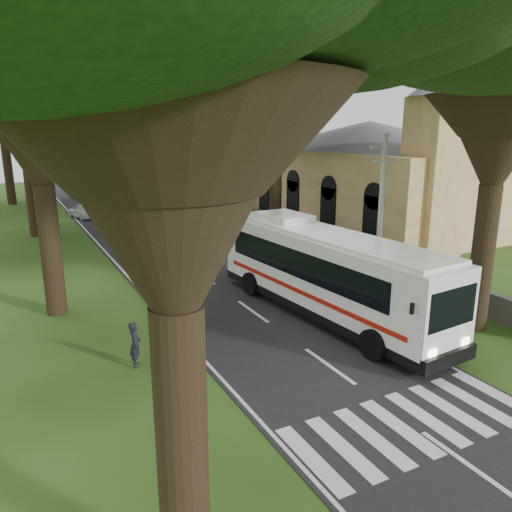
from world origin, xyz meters
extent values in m
plane|color=#274714|center=(0.00, 0.00, 0.00)|extent=(140.00, 140.00, 0.00)
cube|color=black|center=(0.00, 25.00, 0.01)|extent=(8.00, 120.00, 0.04)
cube|color=silver|center=(0.00, -2.00, 0.00)|extent=(8.00, 3.00, 0.01)
cube|color=#383533|center=(9.00, 24.00, 0.60)|extent=(0.35, 50.00, 1.20)
cube|color=tan|center=(18.00, 22.00, 3.20)|extent=(12.00, 22.00, 6.40)
pyramid|color=#595960|center=(18.00, 22.00, 8.60)|extent=(14.00, 24.00, 2.20)
cube|color=tan|center=(15.00, 12.00, 5.00)|extent=(3.00, 3.00, 10.00)
cone|color=#595960|center=(15.00, 12.00, 10.80)|extent=(4.00, 4.00, 1.60)
cylinder|color=gray|center=(5.50, 6.00, 4.00)|extent=(0.24, 0.24, 8.00)
cube|color=gray|center=(5.50, 6.00, 7.40)|extent=(1.60, 0.10, 0.10)
cube|color=gray|center=(5.50, 6.00, 6.80)|extent=(1.20, 0.10, 0.10)
cylinder|color=gray|center=(5.50, 26.00, 4.00)|extent=(0.24, 0.24, 8.00)
cube|color=gray|center=(5.50, 26.00, 7.40)|extent=(1.60, 0.10, 0.10)
cube|color=gray|center=(5.50, 26.00, 6.80)|extent=(1.20, 0.10, 0.10)
cylinder|color=gray|center=(5.50, 46.00, 4.00)|extent=(0.24, 0.24, 8.00)
cube|color=gray|center=(5.50, 46.00, 7.40)|extent=(1.60, 0.10, 0.10)
cube|color=gray|center=(5.50, 46.00, 6.80)|extent=(1.20, 0.10, 0.10)
cylinder|color=black|center=(-7.50, -4.00, 2.81)|extent=(0.90, 0.90, 5.62)
cone|color=black|center=(-7.50, -4.00, 7.52)|extent=(3.20, 3.20, 3.80)
cylinder|color=black|center=(-8.00, 12.00, 2.93)|extent=(0.90, 0.90, 5.87)
cone|color=black|center=(-8.00, 12.00, 7.77)|extent=(3.20, 3.20, 3.80)
ellipsoid|color=black|center=(-8.00, 12.00, 12.04)|extent=(12.99, 12.99, 5.46)
cylinder|color=black|center=(-7.50, 30.00, 2.98)|extent=(0.90, 0.90, 5.97)
cone|color=black|center=(-7.50, 30.00, 7.87)|extent=(3.20, 3.20, 3.80)
ellipsoid|color=black|center=(-7.50, 30.00, 12.26)|extent=(14.47, 14.47, 6.08)
cylinder|color=black|center=(-8.50, 48.00, 3.17)|extent=(0.90, 0.90, 6.35)
cone|color=black|center=(-8.50, 48.00, 8.25)|extent=(3.20, 3.20, 3.80)
cylinder|color=black|center=(7.50, 2.00, 3.05)|extent=(0.90, 0.90, 6.09)
cone|color=black|center=(7.50, 2.00, 7.99)|extent=(3.20, 3.20, 3.80)
cylinder|color=black|center=(8.00, 20.00, 3.22)|extent=(0.90, 0.90, 6.44)
cone|color=black|center=(8.00, 20.00, 8.34)|extent=(3.20, 3.20, 3.80)
ellipsoid|color=black|center=(8.00, 20.00, 13.32)|extent=(15.64, 15.64, 6.57)
cylinder|color=black|center=(7.50, 38.00, 2.61)|extent=(0.90, 0.90, 5.22)
cone|color=black|center=(7.50, 38.00, 7.12)|extent=(3.20, 3.20, 3.80)
ellipsoid|color=black|center=(7.50, 38.00, 10.59)|extent=(14.46, 14.46, 6.07)
cylinder|color=black|center=(8.50, 56.00, 2.77)|extent=(0.90, 0.90, 5.55)
cone|color=black|center=(8.50, 56.00, 7.45)|extent=(3.20, 3.20, 3.80)
ellipsoid|color=black|center=(8.50, 56.00, 11.33)|extent=(14.39, 14.39, 6.05)
cube|color=white|center=(2.70, 6.13, 2.08)|extent=(3.83, 13.17, 3.19)
cube|color=black|center=(2.67, 6.45, 2.54)|extent=(3.68, 10.81, 1.19)
cube|color=black|center=(2.70, 6.13, 0.54)|extent=(3.87, 13.22, 0.38)
cube|color=#B3190B|center=(2.70, 6.13, 1.35)|extent=(3.76, 11.88, 0.19)
cube|color=white|center=(2.70, 6.13, 3.74)|extent=(3.56, 12.51, 0.19)
cylinder|color=black|center=(1.73, 1.70, 0.60)|extent=(0.48, 1.22, 1.19)
cylinder|color=black|center=(4.43, 1.93, 0.60)|extent=(0.48, 1.22, 1.19)
cylinder|color=black|center=(0.99, 10.11, 0.60)|extent=(0.48, 1.22, 1.19)
cylinder|color=black|center=(3.69, 10.34, 0.60)|extent=(0.48, 1.22, 1.19)
imported|color=#BAB9BE|center=(-3.00, 35.89, 0.70)|extent=(2.62, 4.24, 1.35)
imported|color=navy|center=(-1.45, 48.73, 0.67)|extent=(1.43, 3.92, 1.28)
imported|color=black|center=(-6.10, 5.22, 0.84)|extent=(0.55, 0.70, 1.68)
camera|label=1|loc=(-9.80, -11.17, 8.43)|focal=35.00mm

